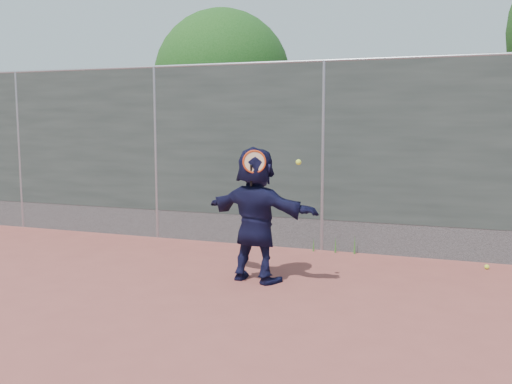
% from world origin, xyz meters
% --- Properties ---
extents(ground, '(80.00, 80.00, 0.00)m').
position_xyz_m(ground, '(0.00, 0.00, 0.00)').
color(ground, '#9E4C42').
rests_on(ground, ground).
extents(player, '(1.70, 0.86, 1.75)m').
position_xyz_m(player, '(-0.39, 1.46, 0.87)').
color(player, '#121334').
rests_on(player, ground).
extents(ball_ground, '(0.07, 0.07, 0.07)m').
position_xyz_m(ball_ground, '(2.47, 3.10, 0.03)').
color(ball_ground, '#D7F135').
rests_on(ball_ground, ground).
extents(fence, '(20.00, 0.06, 3.03)m').
position_xyz_m(fence, '(-0.00, 3.50, 1.58)').
color(fence, '#38423D').
rests_on(fence, ground).
extents(swing_action, '(0.73, 0.15, 0.51)m').
position_xyz_m(swing_action, '(-0.29, 1.26, 1.55)').
color(swing_action, red).
rests_on(swing_action, ground).
extents(tree_left, '(3.15, 3.00, 4.53)m').
position_xyz_m(tree_left, '(-2.85, 6.55, 2.94)').
color(tree_left, '#382314').
rests_on(tree_left, ground).
extents(weed_clump, '(0.68, 0.07, 0.30)m').
position_xyz_m(weed_clump, '(0.29, 3.38, 0.13)').
color(weed_clump, '#387226').
rests_on(weed_clump, ground).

